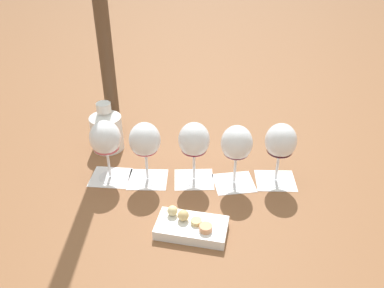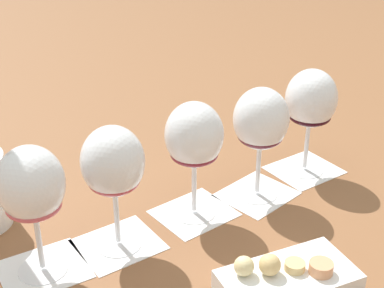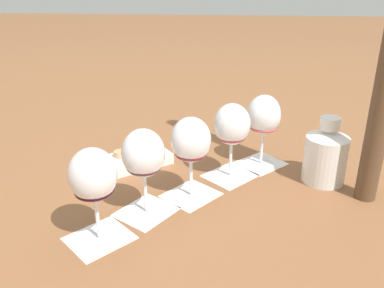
% 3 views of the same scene
% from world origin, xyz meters
% --- Properties ---
extents(ground_plane, '(8.00, 8.00, 0.00)m').
position_xyz_m(ground_plane, '(0.00, 0.00, 0.00)').
color(ground_plane, brown).
extents(tasting_card_0, '(0.15, 0.15, 0.00)m').
position_xyz_m(tasting_card_0, '(-0.18, 0.17, 0.00)').
color(tasting_card_0, white).
rests_on(tasting_card_0, ground_plane).
extents(tasting_card_1, '(0.15, 0.15, 0.00)m').
position_xyz_m(tasting_card_1, '(-0.10, 0.09, 0.00)').
color(tasting_card_1, white).
rests_on(tasting_card_1, ground_plane).
extents(tasting_card_2, '(0.15, 0.15, 0.00)m').
position_xyz_m(tasting_card_2, '(0.01, 0.00, 0.00)').
color(tasting_card_2, white).
rests_on(tasting_card_2, ground_plane).
extents(tasting_card_3, '(0.15, 0.15, 0.00)m').
position_xyz_m(tasting_card_3, '(0.08, -0.09, 0.00)').
color(tasting_card_3, white).
rests_on(tasting_card_3, ground_plane).
extents(tasting_card_4, '(0.15, 0.15, 0.00)m').
position_xyz_m(tasting_card_4, '(0.18, -0.16, 0.00)').
color(tasting_card_4, white).
rests_on(tasting_card_4, ground_plane).
extents(wine_glass_0, '(0.09, 0.09, 0.19)m').
position_xyz_m(wine_glass_0, '(-0.18, 0.17, 0.13)').
color(wine_glass_0, white).
rests_on(wine_glass_0, tasting_card_0).
extents(wine_glass_1, '(0.09, 0.09, 0.19)m').
position_xyz_m(wine_glass_1, '(-0.10, 0.09, 0.13)').
color(wine_glass_1, white).
rests_on(wine_glass_1, tasting_card_1).
extents(wine_glass_2, '(0.09, 0.09, 0.19)m').
position_xyz_m(wine_glass_2, '(0.01, 0.00, 0.13)').
color(wine_glass_2, white).
rests_on(wine_glass_2, tasting_card_2).
extents(wine_glass_3, '(0.09, 0.09, 0.19)m').
position_xyz_m(wine_glass_3, '(0.08, -0.09, 0.13)').
color(wine_glass_3, white).
rests_on(wine_glass_3, tasting_card_3).
extents(wine_glass_4, '(0.09, 0.09, 0.19)m').
position_xyz_m(wine_glass_4, '(0.18, -0.16, 0.13)').
color(wine_glass_4, white).
rests_on(wine_glass_4, tasting_card_4).
extents(ceramic_vase, '(0.10, 0.10, 0.16)m').
position_xyz_m(ceramic_vase, '(-0.09, 0.32, 0.07)').
color(ceramic_vase, white).
rests_on(ceramic_vase, ground_plane).
extents(snack_dish, '(0.18, 0.20, 0.06)m').
position_xyz_m(snack_dish, '(-0.14, -0.16, 0.02)').
color(snack_dish, white).
rests_on(snack_dish, ground_plane).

